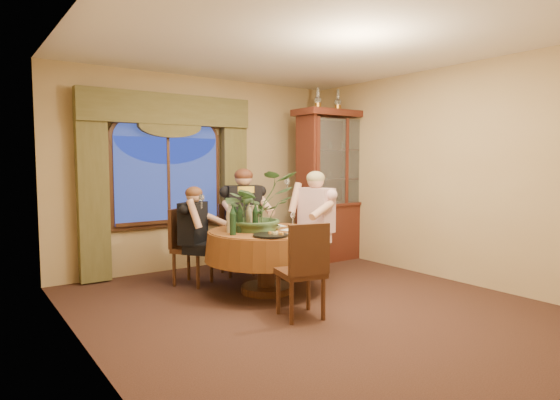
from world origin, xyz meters
TOP-DOWN VIEW (x-y plane):
  - floor at (0.00, 0.00)m, footprint 5.00×5.00m
  - wall_back at (0.00, 2.50)m, footprint 4.50×0.00m
  - wall_right at (2.25, 0.00)m, footprint 0.00×5.00m
  - ceiling at (0.00, 0.00)m, footprint 5.00×5.00m
  - window at (-0.60, 2.43)m, footprint 1.62×0.10m
  - arched_transom at (-0.60, 2.43)m, footprint 1.60×0.06m
  - drapery_left at (-1.63, 2.38)m, footprint 0.38×0.14m
  - drapery_right at (0.43, 2.38)m, footprint 0.38×0.14m
  - swag_valance at (-0.60, 2.35)m, footprint 2.45×0.16m
  - dining_table at (-0.06, 0.74)m, footprint 1.54×1.54m
  - china_cabinet at (1.97, 1.75)m, footprint 1.46×0.57m
  - oil_lamp_left at (1.56, 1.75)m, footprint 0.11×0.11m
  - oil_lamp_center at (1.97, 1.75)m, footprint 0.11×0.11m
  - oil_lamp_right at (2.38, 1.75)m, footprint 0.11×0.11m
  - chair_right at (0.88, 1.07)m, footprint 0.53×0.53m
  - chair_back_right at (0.11, 1.72)m, footprint 0.49×0.49m
  - chair_back at (-0.63, 1.57)m, footprint 0.58×0.58m
  - chair_front_left at (-0.29, -0.21)m, footprint 0.50×0.50m
  - person_pink at (0.89, 0.96)m, footprint 0.58×0.61m
  - person_back at (-0.66, 1.51)m, footprint 0.61×0.60m
  - person_scarf at (0.16, 1.64)m, footprint 0.63×0.60m
  - stoneware_vase at (-0.18, 0.86)m, footprint 0.16×0.16m
  - centerpiece_plant at (-0.13, 0.85)m, footprint 0.91×1.01m
  - olive_bowl at (-0.00, 0.69)m, footprint 0.17×0.17m
  - cheese_platter at (-0.29, 0.32)m, footprint 0.39×0.39m
  - wine_bottle_0 at (-0.42, 0.75)m, footprint 0.07×0.07m
  - wine_bottle_1 at (-0.57, 0.65)m, footprint 0.07×0.07m
  - wine_bottle_2 at (-0.41, 0.90)m, footprint 0.07×0.07m
  - wine_bottle_3 at (-0.27, 0.81)m, footprint 0.07×0.07m
  - wine_bottle_4 at (-0.51, 0.83)m, footprint 0.07×0.07m
  - wine_bottle_5 at (-0.26, 0.67)m, footprint 0.07×0.07m
  - tasting_paper_0 at (0.19, 0.51)m, footprint 0.30×0.35m
  - tasting_paper_1 at (0.22, 1.00)m, footprint 0.25×0.32m
  - tasting_paper_2 at (-0.15, 0.40)m, footprint 0.29×0.35m
  - wine_glass_person_pink at (0.41, 0.85)m, footprint 0.07×0.07m
  - wine_glass_person_back at (-0.36, 1.13)m, footprint 0.07×0.07m
  - wine_glass_person_scarf at (0.05, 1.22)m, footprint 0.07×0.07m

SIDE VIEW (x-z plane):
  - floor at x=0.00m, z-range 0.00..0.00m
  - dining_table at x=-0.06m, z-range 0.00..0.75m
  - chair_right at x=0.88m, z-range 0.00..0.96m
  - chair_back_right at x=0.11m, z-range 0.00..0.96m
  - chair_back at x=-0.63m, z-range 0.00..0.96m
  - chair_front_left at x=-0.29m, z-range 0.00..0.96m
  - person_back at x=-0.66m, z-range 0.00..1.26m
  - person_pink at x=0.89m, z-range 0.00..1.44m
  - person_scarf at x=0.16m, z-range 0.00..1.47m
  - tasting_paper_0 at x=0.19m, z-range 0.75..0.76m
  - tasting_paper_1 at x=0.22m, z-range 0.75..0.76m
  - tasting_paper_2 at x=-0.15m, z-range 0.75..0.76m
  - cheese_platter at x=-0.29m, z-range 0.75..0.77m
  - olive_bowl at x=0.00m, z-range 0.75..0.80m
  - wine_glass_person_pink at x=0.41m, z-range 0.75..0.93m
  - wine_glass_person_back at x=-0.36m, z-range 0.75..0.93m
  - wine_glass_person_scarf at x=0.05m, z-range 0.75..0.93m
  - stoneware_vase at x=-0.18m, z-range 0.75..1.04m
  - wine_bottle_0 at x=-0.42m, z-range 0.75..1.08m
  - wine_bottle_1 at x=-0.57m, z-range 0.75..1.08m
  - wine_bottle_2 at x=-0.41m, z-range 0.75..1.08m
  - wine_bottle_3 at x=-0.27m, z-range 0.75..1.08m
  - wine_bottle_4 at x=-0.51m, z-range 0.75..1.08m
  - wine_bottle_5 at x=-0.26m, z-range 0.75..1.08m
  - drapery_left at x=-1.63m, z-range 0.02..2.34m
  - drapery_right at x=0.43m, z-range 0.02..2.34m
  - china_cabinet at x=1.97m, z-range 0.00..2.36m
  - window at x=-0.60m, z-range 0.64..1.96m
  - centerpiece_plant at x=-0.13m, z-range 0.95..1.74m
  - wall_back at x=0.00m, z-range -0.85..3.65m
  - wall_right at x=2.25m, z-range -1.10..3.90m
  - arched_transom at x=-0.60m, z-range 1.86..2.30m
  - swag_valance at x=-0.60m, z-range 2.07..2.49m
  - oil_lamp_left at x=1.56m, z-range 2.36..2.70m
  - oil_lamp_center at x=1.97m, z-range 2.36..2.70m
  - oil_lamp_right at x=2.38m, z-range 2.36..2.70m
  - ceiling at x=0.00m, z-range 2.80..2.80m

